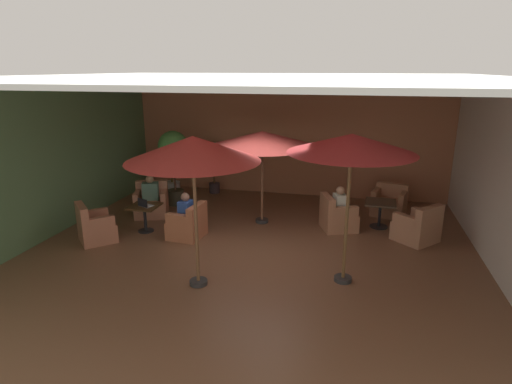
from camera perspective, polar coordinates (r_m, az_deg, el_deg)
name	(u,v)px	position (r m, az deg, el deg)	size (l,w,h in m)	color
ground_plane	(251,252)	(9.04, -0.68, -8.06)	(9.46, 9.06, 0.02)	brown
wall_back_brick	(287,136)	(12.78, 4.25, 7.46)	(9.46, 0.08, 3.52)	#A56544
wall_left_accent	(48,159)	(10.61, -26.16, 3.99)	(0.08, 9.06, 3.52)	#557C4E
wall_right_plain	(511,185)	(8.64, 31.04, 0.82)	(0.08, 9.06, 3.52)	silver
ceiling_slab	(250,78)	(8.23, -0.76, 15.14)	(9.46, 9.06, 0.06)	silver
cafe_table_front_left	(145,212)	(10.27, -14.76, -2.59)	(0.67, 0.67, 0.64)	black
armchair_front_left_north	(188,225)	(9.77, -9.15, -4.34)	(0.78, 0.82, 0.80)	#B36845
armchair_front_left_east	(152,204)	(11.38, -13.86, -1.52)	(1.00, 0.93, 0.88)	#AC6F51
armchair_front_left_south	(95,228)	(10.08, -20.85, -4.50)	(1.03, 1.03, 0.89)	#A9674A
cafe_table_front_right	(380,208)	(10.63, 16.36, -2.13)	(0.75, 0.75, 0.64)	black
armchair_front_right_north	(418,228)	(10.08, 20.92, -4.51)	(1.11, 1.11, 0.88)	#AC7656
armchair_front_right_east	(389,203)	(11.67, 17.47, -1.47)	(0.98, 0.92, 0.79)	#A56C49
armchair_front_right_south	(337,217)	(10.30, 10.87, -3.26)	(0.98, 0.96, 0.84)	#B17753
patio_umbrella_tall_red	(351,145)	(7.23, 12.72, 6.23)	(2.16, 2.16, 2.69)	#2D2D2D
patio_umbrella_center_beige	(262,139)	(10.14, 0.85, 7.13)	(2.53, 2.53, 2.29)	#2D2D2D
patio_umbrella_near_wall	(193,150)	(7.02, -8.49, 5.67)	(2.24, 2.24, 2.67)	#2D2D2D
potted_tree_left_corner	(173,153)	(11.91, -11.05, 5.13)	(0.82, 0.82, 2.09)	#393929
potted_tree_mid_left	(171,163)	(13.15, -11.37, 3.89)	(0.60, 0.60, 1.55)	silver
potted_tree_mid_right	(214,157)	(12.97, -5.73, 4.73)	(0.61, 0.61, 1.58)	#372C2F
patron_blue_shirt	(186,208)	(9.66, -9.45, -2.16)	(0.28, 0.35, 0.65)	#2C4D9D
patron_by_window	(150,189)	(11.23, -14.03, 0.35)	(0.46, 0.38, 0.64)	#4A6D5B
patron_with_friend	(340,201)	(10.20, 11.21, -1.23)	(0.36, 0.41, 0.64)	silver
iced_drink_cup	(140,202)	(10.33, -15.39, -1.32)	(0.08, 0.08, 0.11)	white
open_laptop	(145,204)	(10.15, -14.76, -1.60)	(0.37, 0.32, 0.20)	#9EA0A5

